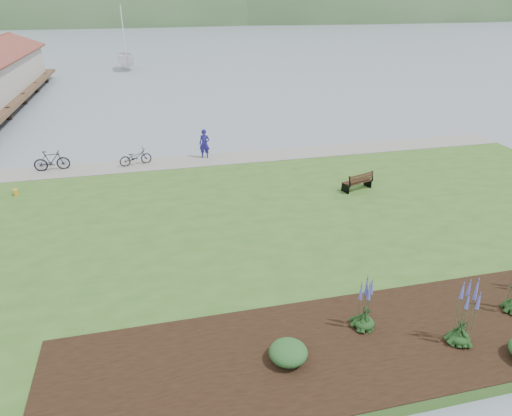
{
  "coord_description": "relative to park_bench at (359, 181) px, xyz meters",
  "views": [
    {
      "loc": [
        -5.5,
        -18.83,
        9.33
      ],
      "look_at": [
        -1.47,
        -2.18,
        1.3
      ],
      "focal_mm": 32.0,
      "sensor_mm": 36.0,
      "label": 1
    }
  ],
  "objects": [
    {
      "name": "lawn",
      "position": [
        -4.47,
        -2.56,
        -0.68
      ],
      "size": [
        34.0,
        20.0,
        0.4
      ],
      "primitive_type": "cube",
      "color": "#335F21",
      "rests_on": "ground"
    },
    {
      "name": "shoreline_path",
      "position": [
        -4.47,
        6.34,
        -0.46
      ],
      "size": [
        34.0,
        2.2,
        0.03
      ],
      "primitive_type": "cube",
      "color": "gray",
      "rests_on": "lawn"
    },
    {
      "name": "sailboat",
      "position": [
        -11.9,
        47.59,
        -0.88
      ],
      "size": [
        10.93,
        11.09,
        26.06
      ],
      "primitive_type": "imported",
      "rotation": [
        0.0,
        0.0,
        0.11
      ],
      "color": "silver",
      "rests_on": "ground"
    },
    {
      "name": "person",
      "position": [
        -6.8,
        6.77,
        0.55
      ],
      "size": [
        0.88,
        0.74,
        2.06
      ],
      "primitive_type": "imported",
      "rotation": [
        0.0,
        0.0,
        -0.36
      ],
      "color": "navy",
      "rests_on": "lawn"
    },
    {
      "name": "shrub_0",
      "position": [
        -6.94,
        -10.51,
        -0.18
      ],
      "size": [
        1.05,
        1.05,
        0.52
      ],
      "primitive_type": "ellipsoid",
      "color": "#1E4C21",
      "rests_on": "garden_bed"
    },
    {
      "name": "bicycle_a",
      "position": [
        -10.84,
        6.46,
        0.01
      ],
      "size": [
        1.12,
        1.96,
        0.97
      ],
      "primitive_type": "imported",
      "rotation": [
        0.0,
        0.0,
        1.84
      ],
      "color": "black",
      "rests_on": "lawn"
    },
    {
      "name": "garden_bed",
      "position": [
        -1.47,
        -10.36,
        -0.46
      ],
      "size": [
        24.0,
        4.4,
        0.04
      ],
      "primitive_type": "cube",
      "color": "black",
      "rests_on": "lawn"
    },
    {
      "name": "echium_0",
      "position": [
        -2.06,
        -10.96,
        0.59
      ],
      "size": [
        0.62,
        0.62,
        2.37
      ],
      "color": "#133413",
      "rests_on": "garden_bed"
    },
    {
      "name": "ground",
      "position": [
        -4.47,
        -0.56,
        -0.88
      ],
      "size": [
        600.0,
        600.0,
        0.0
      ],
      "primitive_type": "plane",
      "color": "gray",
      "rests_on": "ground"
    },
    {
      "name": "bicycle_b",
      "position": [
        -15.37,
        6.64,
        0.09
      ],
      "size": [
        0.64,
        1.92,
        1.14
      ],
      "primitive_type": "imported",
      "rotation": [
        0.0,
        0.0,
        1.62
      ],
      "color": "black",
      "rests_on": "lawn"
    },
    {
      "name": "pannier",
      "position": [
        -16.6,
        3.37,
        -0.33
      ],
      "size": [
        0.26,
        0.32,
        0.29
      ],
      "primitive_type": "cube",
      "rotation": [
        0.0,
        0.0,
        0.35
      ],
      "color": "orange",
      "rests_on": "lawn"
    },
    {
      "name": "far_hillside",
      "position": [
        15.53,
        169.44,
        -0.88
      ],
      "size": [
        580.0,
        80.0,
        38.0
      ],
      "primitive_type": null,
      "color": "#345731",
      "rests_on": "ground"
    },
    {
      "name": "echium_4",
      "position": [
        -4.37,
        -9.75,
        0.37
      ],
      "size": [
        0.62,
        0.62,
        2.01
      ],
      "color": "#133413",
      "rests_on": "garden_bed"
    },
    {
      "name": "park_bench",
      "position": [
        0.0,
        0.0,
        0.0
      ],
      "size": [
        1.66,
        1.07,
        0.96
      ],
      "rotation": [
        0.0,
        0.0,
        0.31
      ],
      "color": "#301C13",
      "rests_on": "lawn"
    }
  ]
}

